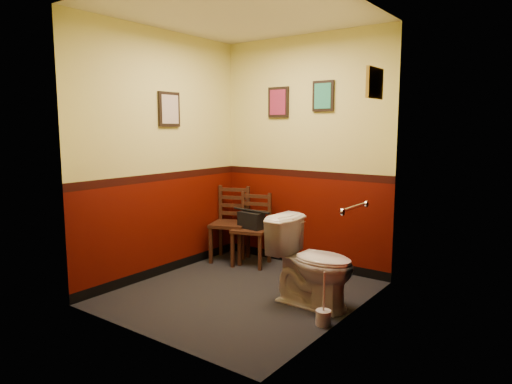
{
  "coord_description": "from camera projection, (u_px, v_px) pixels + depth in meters",
  "views": [
    {
      "loc": [
        2.72,
        -3.45,
        1.65
      ],
      "look_at": [
        0.0,
        0.25,
        1.0
      ],
      "focal_mm": 32.0,
      "sensor_mm": 36.0,
      "label": 1
    }
  ],
  "objects": [
    {
      "name": "ceiling",
      "position": [
        240.0,
        13.0,
        4.2
      ],
      "size": [
        2.2,
        2.4,
        0.0
      ],
      "primitive_type": "cube",
      "rotation": [
        3.14,
        0.0,
        0.0
      ],
      "color": "silver",
      "rests_on": "ground"
    },
    {
      "name": "wall_left",
      "position": [
        162.0,
        155.0,
        5.03
      ],
      "size": [
        0.0,
        2.4,
        2.7
      ],
      "primitive_type": "cube",
      "rotation": [
        1.57,
        0.0,
        1.57
      ],
      "color": "#4B0A03",
      "rests_on": "ground"
    },
    {
      "name": "chair_left",
      "position": [
        231.0,
        223.0,
        5.7
      ],
      "size": [
        0.55,
        0.55,
        0.92
      ],
      "rotation": [
        0.0,
        0.0,
        0.37
      ],
      "color": "#3E1F12",
      "rests_on": "floor"
    },
    {
      "name": "wall_right",
      "position": [
        346.0,
        164.0,
        3.74
      ],
      "size": [
        0.0,
        2.4,
        2.7
      ],
      "primitive_type": "cube",
      "rotation": [
        1.57,
        0.0,
        -1.57
      ],
      "color": "#4B0A03",
      "rests_on": "ground"
    },
    {
      "name": "toilet",
      "position": [
        313.0,
        263.0,
        4.22
      ],
      "size": [
        0.84,
        0.49,
        0.81
      ],
      "primitive_type": "imported",
      "rotation": [
        0.0,
        0.0,
        1.54
      ],
      "color": "white",
      "rests_on": "floor"
    },
    {
      "name": "framed_print_left",
      "position": [
        169.0,
        109.0,
        5.03
      ],
      "size": [
        0.04,
        0.3,
        0.38
      ],
      "color": "black",
      "rests_on": "wall_left"
    },
    {
      "name": "wall_back",
      "position": [
        304.0,
        153.0,
        5.35
      ],
      "size": [
        2.2,
        0.0,
        2.7
      ],
      "primitive_type": "cube",
      "rotation": [
        1.57,
        0.0,
        0.0
      ],
      "color": "#4B0A03",
      "rests_on": "ground"
    },
    {
      "name": "tp_stack",
      "position": [
        324.0,
        268.0,
        5.12
      ],
      "size": [
        0.23,
        0.12,
        0.2
      ],
      "color": "silver",
      "rests_on": "floor"
    },
    {
      "name": "framed_print_right",
      "position": [
        375.0,
        83.0,
        4.14
      ],
      "size": [
        0.04,
        0.34,
        0.28
      ],
      "color": "olive",
      "rests_on": "wall_right"
    },
    {
      "name": "chair_right",
      "position": [
        252.0,
        229.0,
        5.51
      ],
      "size": [
        0.5,
        0.5,
        0.86
      ],
      "rotation": [
        0.0,
        0.0,
        0.29
      ],
      "color": "#3E1F12",
      "rests_on": "floor"
    },
    {
      "name": "wall_front",
      "position": [
        142.0,
        168.0,
        3.43
      ],
      "size": [
        2.2,
        0.0,
        2.7
      ],
      "primitive_type": "cube",
      "rotation": [
        -1.57,
        0.0,
        0.0
      ],
      "color": "#4B0A03",
      "rests_on": "ground"
    },
    {
      "name": "grab_bar",
      "position": [
        354.0,
        208.0,
        4.02
      ],
      "size": [
        0.05,
        0.56,
        0.06
      ],
      "color": "silver",
      "rests_on": "wall_right"
    },
    {
      "name": "floor",
      "position": [
        241.0,
        293.0,
        4.58
      ],
      "size": [
        2.2,
        2.4,
        0.0
      ],
      "primitive_type": "cube",
      "color": "black",
      "rests_on": "ground"
    },
    {
      "name": "framed_print_back_b",
      "position": [
        323.0,
        96.0,
        5.09
      ],
      "size": [
        0.26,
        0.04,
        0.34
      ],
      "color": "black",
      "rests_on": "wall_back"
    },
    {
      "name": "toilet_brush",
      "position": [
        323.0,
        317.0,
        3.83
      ],
      "size": [
        0.13,
        0.13,
        0.46
      ],
      "color": "silver",
      "rests_on": "floor"
    },
    {
      "name": "handbag",
      "position": [
        251.0,
        220.0,
        5.46
      ],
      "size": [
        0.32,
        0.18,
        0.23
      ],
      "rotation": [
        0.0,
        0.0,
        -0.07
      ],
      "color": "black",
      "rests_on": "chair_right"
    },
    {
      "name": "framed_print_back_a",
      "position": [
        278.0,
        102.0,
        5.45
      ],
      "size": [
        0.28,
        0.04,
        0.36
      ],
      "color": "black",
      "rests_on": "wall_back"
    }
  ]
}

